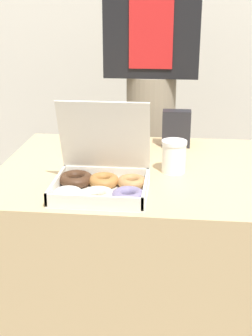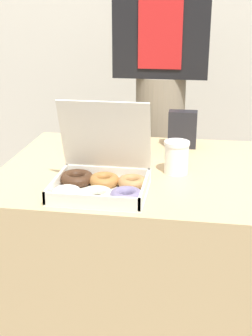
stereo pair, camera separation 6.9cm
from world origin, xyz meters
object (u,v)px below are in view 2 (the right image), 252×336
Objects in this scene: donut_box at (101,180)px; napkin_holder at (182,129)px; person_customer at (161,80)px; coffee_cup at (176,157)px.

napkin_holder is (0.22, 0.51, 0.03)m from donut_box.
person_customer reaches higher than napkin_holder.
coffee_cup is 0.76× the size of napkin_holder.
donut_box is at bearing -137.15° from coffee_cup.
person_customer is at bearing 106.86° from napkin_holder.
donut_box is 0.94m from person_customer.
napkin_holder is at bearing 88.93° from coffee_cup.
person_customer is at bearing 99.49° from coffee_cup.
napkin_holder is (0.01, 0.30, 0.02)m from coffee_cup.
napkin_holder is 0.45m from person_customer.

